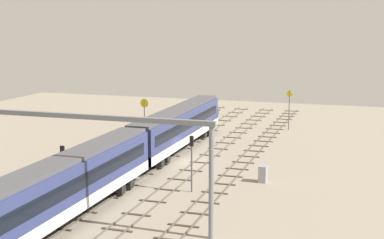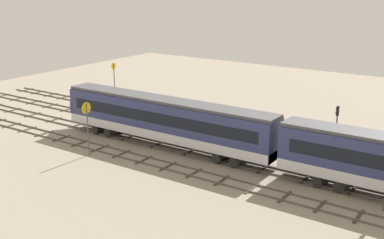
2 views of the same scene
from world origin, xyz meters
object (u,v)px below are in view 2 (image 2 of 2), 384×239
at_px(speed_sign_mid_trackside, 114,78).
at_px(relay_cabinet, 305,127).
at_px(train, 274,143).
at_px(speed_sign_near_foreground, 87,120).
at_px(signal_light_trackside_departure, 336,125).

bearing_deg(speed_sign_mid_trackside, relay_cabinet, -176.84).
relative_size(train, speed_sign_near_foreground, 9.68).
bearing_deg(train, speed_sign_mid_trackside, -20.11).
bearing_deg(speed_sign_near_foreground, signal_light_trackside_departure, -147.27).
relative_size(speed_sign_near_foreground, speed_sign_mid_trackside, 0.95).
height_order(speed_sign_mid_trackside, signal_light_trackside_departure, speed_sign_mid_trackside).
bearing_deg(relay_cabinet, signal_light_trackside_departure, 132.89).
bearing_deg(signal_light_trackside_departure, speed_sign_near_foreground, 32.73).
relative_size(train, relay_cabinet, 32.24).
height_order(speed_sign_mid_trackside, relay_cabinet, speed_sign_mid_trackside).
bearing_deg(speed_sign_mid_trackside, train, 159.89).
relative_size(train, signal_light_trackside_departure, 10.04).
relative_size(signal_light_trackside_departure, relay_cabinet, 3.21).
bearing_deg(speed_sign_mid_trackside, signal_light_trackside_departure, 172.98).
height_order(speed_sign_near_foreground, signal_light_trackside_departure, speed_sign_near_foreground).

